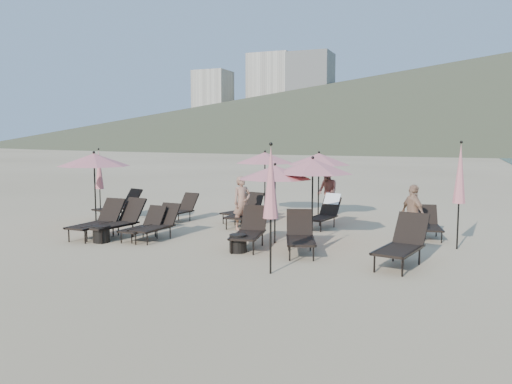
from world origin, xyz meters
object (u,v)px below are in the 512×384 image
at_px(lounger_9, 245,212).
at_px(umbrella_open_3, 265,158).
at_px(lounger_11, 429,223).
at_px(beachgoer_a, 242,203).
at_px(lounger_0, 118,220).
at_px(lounger_8, 244,209).
at_px(lounger_1, 145,225).
at_px(umbrella_closed_2, 99,170).
at_px(side_table_0, 101,234).
at_px(lounger_7, 179,209).
at_px(lounger_4, 300,234).
at_px(umbrella_closed_1, 460,174).
at_px(lounger_10, 325,212).
at_px(beachgoer_c, 413,214).
at_px(umbrella_open_1, 275,172).
at_px(lounger_12, 98,220).
at_px(lounger_3, 250,229).
at_px(lounger_6, 120,205).
at_px(umbrella_closed_0, 271,183).
at_px(umbrella_open_0, 94,160).
at_px(side_table_1, 238,243).
at_px(lounger_5, 402,243).
at_px(umbrella_open_4, 319,159).

distance_m(lounger_9, umbrella_open_3, 2.94).
relative_size(lounger_11, beachgoer_a, 0.96).
height_order(lounger_0, lounger_8, lounger_0).
xyz_separation_m(lounger_1, umbrella_closed_2, (-3.48, 2.38, 1.29)).
distance_m(lounger_9, side_table_0, 4.53).
height_order(lounger_7, umbrella_closed_2, umbrella_closed_2).
distance_m(lounger_4, umbrella_closed_2, 8.33).
bearing_deg(umbrella_closed_1, beachgoer_a, 175.65).
xyz_separation_m(lounger_1, lounger_9, (1.68, 2.98, 0.05)).
bearing_deg(lounger_10, beachgoer_c, -17.58).
xyz_separation_m(lounger_1, umbrella_open_1, (3.45, 0.87, 1.46)).
xyz_separation_m(lounger_0, umbrella_closed_2, (-2.65, 2.46, 1.20)).
xyz_separation_m(lounger_8, umbrella_open_3, (0.08, 1.67, 1.63)).
bearing_deg(lounger_12, lounger_9, 48.01).
bearing_deg(umbrella_closed_1, umbrella_open_3, 151.72).
height_order(umbrella_open_1, side_table_0, umbrella_open_1).
height_order(lounger_9, lounger_12, lounger_12).
bearing_deg(lounger_1, lounger_3, 4.59).
bearing_deg(umbrella_open_3, umbrella_closed_2, -147.96).
bearing_deg(lounger_6, beachgoer_c, 13.58).
xyz_separation_m(lounger_0, umbrella_open_3, (2.21, 5.50, 1.58)).
bearing_deg(umbrella_closed_0, lounger_0, 160.08).
xyz_separation_m(lounger_3, umbrella_closed_0, (1.36, -2.12, 1.38)).
relative_size(umbrella_open_0, side_table_1, 5.39).
relative_size(lounger_8, side_table_0, 3.91).
bearing_deg(lounger_9, beachgoer_a, -74.44).
bearing_deg(lounger_8, umbrella_closed_2, -147.98).
height_order(umbrella_closed_1, beachgoer_c, umbrella_closed_1).
relative_size(lounger_5, side_table_1, 4.44).
relative_size(lounger_9, side_table_1, 3.90).
bearing_deg(umbrella_open_1, umbrella_closed_0, -71.32).
bearing_deg(beachgoer_c, lounger_9, 41.73).
distance_m(lounger_12, umbrella_closed_1, 9.59).
xyz_separation_m(lounger_3, lounger_9, (-1.37, 2.84, -0.00)).
bearing_deg(lounger_0, umbrella_open_4, 58.93).
relative_size(lounger_9, umbrella_closed_2, 0.70).
relative_size(umbrella_open_3, umbrella_closed_0, 0.88).
xyz_separation_m(lounger_7, umbrella_closed_0, (5.11, -4.92, 1.42)).
xyz_separation_m(lounger_6, lounger_7, (2.30, 0.14, -0.03)).
bearing_deg(lounger_5, umbrella_closed_2, 177.14).
distance_m(umbrella_open_3, beachgoer_a, 3.32).
height_order(lounger_10, lounger_11, lounger_10).
bearing_deg(side_table_1, lounger_12, 177.17).
bearing_deg(umbrella_open_4, lounger_6, -160.12).
bearing_deg(umbrella_closed_2, lounger_0, -42.89).
height_order(lounger_12, umbrella_open_3, umbrella_open_3).
xyz_separation_m(lounger_0, umbrella_open_0, (-1.77, 1.19, 1.60)).
distance_m(umbrella_open_3, beachgoer_c, 6.37).
bearing_deg(side_table_0, lounger_7, 87.87).
height_order(umbrella_open_1, umbrella_open_4, umbrella_open_4).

